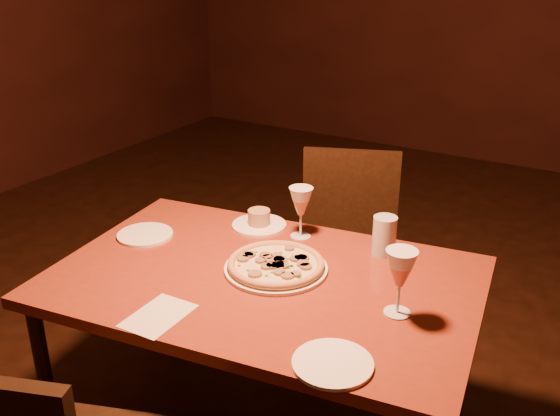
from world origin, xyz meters
The scene contains 10 objects.
dining_table centered at (-0.11, -0.08, 0.62)m, with size 1.38×0.99×0.69m.
chair_far centered at (-0.17, 0.67, 0.47)m, with size 0.52×0.52×0.84m.
pizza_plate centered at (-0.10, -0.03, 0.70)m, with size 0.32×0.32×0.03m.
ramekin_saucer centered at (-0.32, 0.22, 0.71)m, with size 0.19×0.19×0.06m.
wine_glass_far centered at (-0.15, 0.22, 0.78)m, with size 0.08×0.08×0.18m, color #CA7354, non-canonical shape.
wine_glass_right centered at (0.31, -0.06, 0.78)m, with size 0.09×0.09×0.19m, color #CA7354, non-canonical shape.
water_tumbler centered at (0.14, 0.25, 0.75)m, with size 0.08×0.08×0.13m, color #B3BEC3.
side_plate_left centered at (-0.61, -0.05, 0.69)m, with size 0.19×0.19×0.01m, color white.
side_plate_near centered at (0.26, -0.36, 0.69)m, with size 0.20×0.20×0.01m, color white.
menu_card centered at (-0.24, -0.41, 0.69)m, with size 0.13×0.19×0.00m, color silver.
Camera 1 is at (0.79, -1.48, 1.62)m, focal length 40.00 mm.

